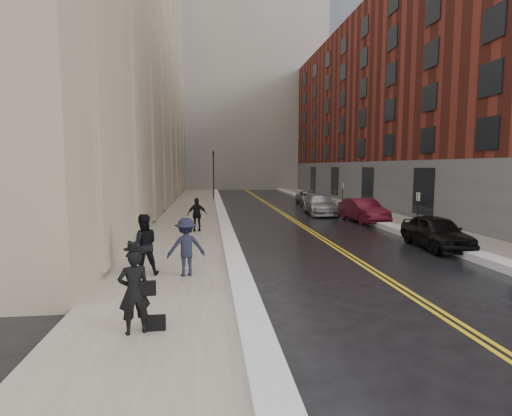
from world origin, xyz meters
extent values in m
plane|color=black|center=(0.00, 0.00, 0.00)|extent=(160.00, 160.00, 0.00)
cube|color=gray|center=(-4.50, 16.00, 0.07)|extent=(4.00, 64.00, 0.15)
cube|color=gray|center=(9.00, 16.00, 0.07)|extent=(3.00, 64.00, 0.15)
cube|color=gold|center=(2.38, 16.00, 0.00)|extent=(0.12, 64.00, 0.01)
cube|color=gold|center=(2.62, 16.00, 0.00)|extent=(0.12, 64.00, 0.01)
cube|color=white|center=(-2.20, 16.00, 0.13)|extent=(0.70, 60.80, 0.26)
cube|color=white|center=(7.15, 16.00, 0.15)|extent=(0.85, 60.80, 0.30)
cube|color=maroon|center=(17.50, 23.00, 9.00)|extent=(14.00, 50.00, 18.00)
cube|color=gray|center=(1.00, 56.00, 26.00)|extent=(28.00, 16.00, 52.00)
cube|color=slate|center=(14.00, 66.00, 22.00)|extent=(22.00, 18.00, 44.00)
cube|color=slate|center=(-12.00, 72.00, 30.00)|extent=(22.00, 18.00, 60.00)
cylinder|color=black|center=(-2.60, 30.00, 2.60)|extent=(0.12, 0.12, 5.20)
imported|color=black|center=(-2.60, 30.00, 4.60)|extent=(0.18, 0.15, 0.90)
cylinder|color=black|center=(7.90, 8.00, 1.10)|extent=(0.06, 0.06, 2.20)
cube|color=white|center=(7.90, 8.00, 2.00)|extent=(0.02, 0.35, 0.45)
cylinder|color=black|center=(7.90, 20.00, 1.10)|extent=(0.06, 0.06, 2.20)
cube|color=white|center=(7.90, 20.00, 2.00)|extent=(0.02, 0.35, 0.45)
imported|color=black|center=(6.80, 4.37, 0.73)|extent=(1.98, 4.38, 1.46)
imported|color=#4D0D1B|center=(6.80, 12.77, 0.76)|extent=(1.97, 4.71, 1.51)
imported|color=#9D9FA4|center=(5.20, 17.14, 0.75)|extent=(2.46, 5.29, 1.49)
imported|color=#94959B|center=(6.37, 24.78, 0.65)|extent=(2.45, 4.80, 1.30)
imported|color=black|center=(-4.70, -3.68, 1.04)|extent=(0.75, 0.62, 1.78)
imported|color=black|center=(-5.23, 0.88, 1.13)|extent=(1.10, 0.95, 1.96)
imported|color=black|center=(-3.87, 0.67, 1.07)|extent=(1.30, 0.89, 1.84)
imported|color=black|center=(-3.76, 9.34, 1.04)|extent=(1.09, 0.55, 1.78)
camera|label=1|loc=(-3.15, -11.91, 3.62)|focal=28.00mm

